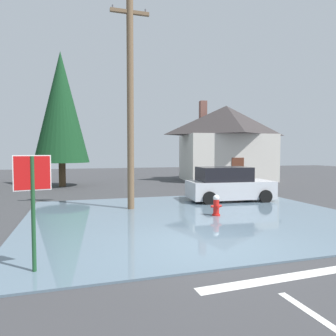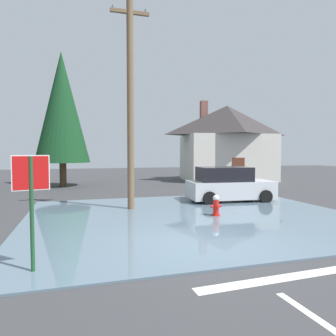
# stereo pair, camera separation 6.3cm
# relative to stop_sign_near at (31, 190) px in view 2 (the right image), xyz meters

# --- Properties ---
(ground_plane) EXTENTS (80.00, 80.00, 0.10)m
(ground_plane) POSITION_rel_stop_sign_near_xyz_m (4.11, 0.74, -1.73)
(ground_plane) COLOR #38383A
(flood_puddle) EXTENTS (12.11, 10.16, 0.05)m
(flood_puddle) POSITION_rel_stop_sign_near_xyz_m (5.03, 4.13, -1.66)
(flood_puddle) COLOR slate
(flood_puddle) RESTS_ON ground
(lane_stop_bar) EXTENTS (3.76, 0.45, 0.01)m
(lane_stop_bar) POSITION_rel_stop_sign_near_xyz_m (4.68, -1.61, -1.68)
(lane_stop_bar) COLOR silver
(lane_stop_bar) RESTS_ON ground
(stop_sign_near) EXTENTS (0.69, 0.16, 2.36)m
(stop_sign_near) POSITION_rel_stop_sign_near_xyz_m (0.00, 0.00, 0.00)
(stop_sign_near) COLOR #1E4C28
(stop_sign_near) RESTS_ON ground
(fire_hydrant) EXTENTS (0.42, 0.36, 0.83)m
(fire_hydrant) POSITION_rel_stop_sign_near_xyz_m (5.83, 3.88, -1.27)
(fire_hydrant) COLOR red
(fire_hydrant) RESTS_ON ground
(utility_pole) EXTENTS (1.60, 0.28, 8.73)m
(utility_pole) POSITION_rel_stop_sign_near_xyz_m (3.00, 6.18, 2.86)
(utility_pole) COLOR brown
(utility_pole) RESTS_ON ground
(house) EXTENTS (8.46, 6.74, 6.95)m
(house) POSITION_rel_stop_sign_near_xyz_m (13.30, 17.59, 1.67)
(house) COLOR beige
(house) RESTS_ON ground
(parked_car) EXTENTS (4.24, 2.35, 1.70)m
(parked_car) POSITION_rel_stop_sign_near_xyz_m (7.98, 7.04, -0.87)
(parked_car) COLOR silver
(parked_car) RESTS_ON ground
(pine_tree_mid_left) EXTENTS (3.79, 3.79, 9.47)m
(pine_tree_mid_left) POSITION_rel_stop_sign_near_xyz_m (-0.16, 16.39, 3.89)
(pine_tree_mid_left) COLOR #4C3823
(pine_tree_mid_left) RESTS_ON ground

